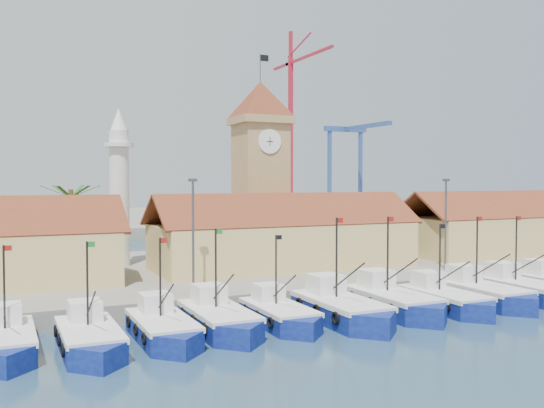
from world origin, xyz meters
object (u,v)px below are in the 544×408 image
boat_0 (5,344)px  minaret (119,187)px  boat_5 (343,311)px  clock_tower (260,166)px

boat_0 → minaret: minaret is taller
boat_0 → boat_5: (22.57, -1.00, 0.12)m
boat_0 → boat_5: bearing=-2.5°
boat_0 → clock_tower: clock_tower is taller
boat_0 → boat_5: 22.59m
clock_tower → boat_5: bearing=-98.7°
boat_5 → clock_tower: clock_tower is taller
boat_0 → clock_tower: size_ratio=0.40×
clock_tower → minaret: clock_tower is taller
minaret → clock_tower: bearing=-7.6°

